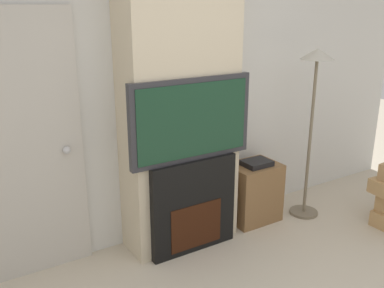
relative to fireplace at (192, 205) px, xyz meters
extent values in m
cube|color=silver|center=(0.00, 0.42, 0.94)|extent=(6.00, 0.06, 2.70)
cube|color=beige|center=(0.00, 0.20, 0.94)|extent=(0.98, 0.39, 2.70)
cube|color=black|center=(0.00, 0.00, 0.00)|extent=(0.79, 0.14, 0.83)
cube|color=#33160A|center=(0.00, -0.07, -0.16)|extent=(0.49, 0.01, 0.40)
cube|color=#2D2D33|center=(0.00, 0.00, 0.75)|extent=(1.09, 0.06, 0.68)
cube|color=#143823|center=(0.00, -0.03, 0.75)|extent=(1.00, 0.01, 0.60)
cylinder|color=#726651|center=(1.32, -0.04, -0.40)|extent=(0.28, 0.28, 0.03)
cylinder|color=#726651|center=(1.32, -0.04, 0.38)|extent=(0.03, 0.03, 1.54)
cone|color=#B7B2A3|center=(1.32, -0.04, 1.20)|extent=(0.31, 0.31, 0.10)
cube|color=brown|center=(0.79, 0.15, -0.12)|extent=(0.48, 0.38, 0.58)
cube|color=black|center=(0.79, 0.11, 0.20)|extent=(0.27, 0.21, 0.05)
cube|color=#BCB7AD|center=(-1.24, 0.37, 0.61)|extent=(0.90, 0.04, 2.04)
sphere|color=silver|center=(-0.93, 0.33, 0.57)|extent=(0.06, 0.06, 0.06)
camera|label=1|loc=(-1.74, -2.81, 1.62)|focal=40.00mm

